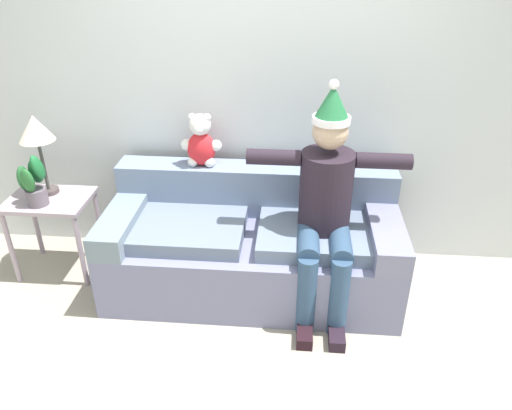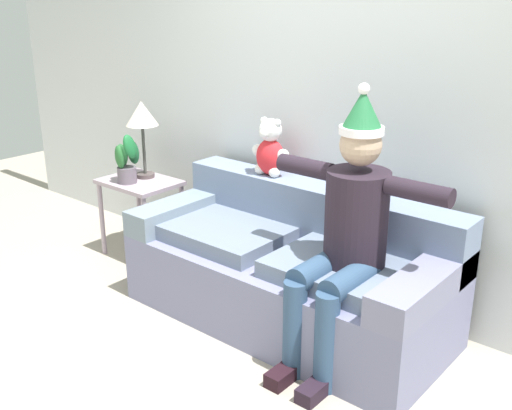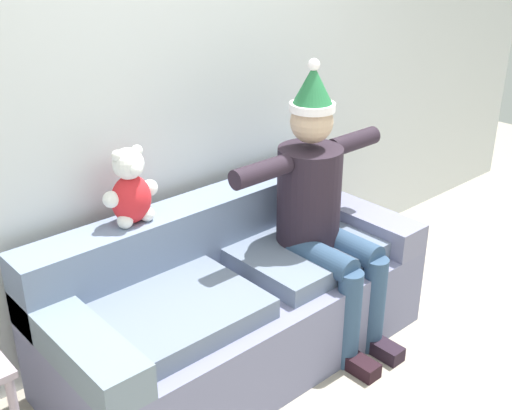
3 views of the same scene
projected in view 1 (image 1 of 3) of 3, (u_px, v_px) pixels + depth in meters
ground_plane at (236, 394)px, 2.76m from camera, size 10.00×10.00×0.00m
back_wall at (259, 81)px, 3.46m from camera, size 7.00×0.10×2.70m
couch at (253, 244)px, 3.50m from camera, size 2.00×0.88×0.81m
person_seated at (326, 202)px, 3.10m from camera, size 1.02×0.77×1.53m
teddy_bear at (201, 142)px, 3.45m from camera, size 0.29×0.17×0.38m
side_table at (51, 211)px, 3.56m from camera, size 0.57×0.43×0.61m
table_lamp at (36, 132)px, 3.37m from camera, size 0.24×0.24×0.58m
potted_plant at (33, 182)px, 3.36m from camera, size 0.23×0.23×0.38m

